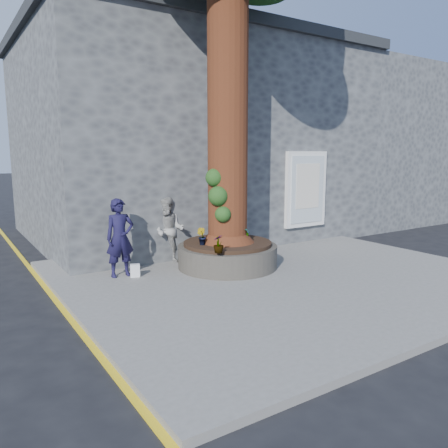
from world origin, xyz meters
TOP-DOWN VIEW (x-y plane):
  - ground at (0.00, 0.00)m, footprint 120.00×120.00m
  - pavement at (1.50, 1.00)m, footprint 9.00×8.00m
  - yellow_line at (-3.05, 1.00)m, footprint 0.10×30.00m
  - stone_shop at (2.50, 7.20)m, footprint 10.30×8.30m
  - neighbour_shop at (10.50, 7.20)m, footprint 6.00×8.00m
  - planter at (0.80, 2.00)m, footprint 2.30×2.30m
  - man at (-1.56, 2.60)m, footprint 0.62×0.41m
  - woman at (-0.14, 3.17)m, footprint 0.98×0.97m
  - shopping_bag at (-1.33, 2.38)m, footprint 0.23×0.17m
  - plant_a at (1.08, 1.63)m, footprint 0.24×0.24m
  - plant_b at (0.12, 2.03)m, footprint 0.27×0.27m
  - plant_c at (0.02, 1.15)m, footprint 0.27×0.27m
  - plant_d at (1.65, 2.85)m, footprint 0.38×0.37m

SIDE VIEW (x-z plane):
  - ground at x=0.00m, z-range 0.00..0.00m
  - yellow_line at x=-3.05m, z-range 0.00..0.01m
  - pavement at x=1.50m, z-range 0.00..0.12m
  - shopping_bag at x=-1.33m, z-range 0.12..0.40m
  - planter at x=0.80m, z-range 0.11..0.71m
  - plant_d at x=1.65m, z-range 0.72..1.03m
  - plant_c at x=0.02m, z-range 0.72..1.09m
  - plant_a at x=1.08m, z-range 0.72..1.10m
  - plant_b at x=0.12m, z-range 0.72..1.10m
  - woman at x=-0.14m, z-range 0.12..1.71m
  - man at x=-1.56m, z-range 0.12..1.81m
  - neighbour_shop at x=10.50m, z-range 0.00..6.00m
  - stone_shop at x=2.50m, z-range 0.01..6.31m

